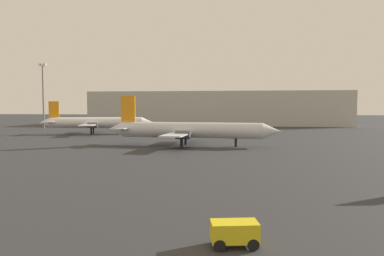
{
  "coord_description": "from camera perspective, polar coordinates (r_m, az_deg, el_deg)",
  "views": [
    {
      "loc": [
        3.18,
        -9.51,
        7.19
      ],
      "look_at": [
        -2.56,
        33.65,
        4.59
      ],
      "focal_mm": 34.12,
      "sensor_mm": 36.0,
      "label": 1
    }
  ],
  "objects": [
    {
      "name": "airplane_distant",
      "position": [
        66.02,
        -0.49,
        -0.33
      ],
      "size": [
        31.97,
        20.31,
        9.13
      ],
      "rotation": [
        0.0,
        0.0,
        -0.07
      ],
      "color": "silver",
      "rests_on": "ground_plane"
    },
    {
      "name": "airplane_far_left",
      "position": [
        97.68,
        -14.81,
        0.85
      ],
      "size": [
        28.85,
        18.63,
        8.45
      ],
      "rotation": [
        0.0,
        0.0,
        0.22
      ],
      "color": "white",
      "rests_on": "ground_plane"
    },
    {
      "name": "baggage_cart",
      "position": [
        19.49,
        6.65,
        -15.86
      ],
      "size": [
        2.6,
        1.78,
        1.3
      ],
      "rotation": [
        0.0,
        0.0,
        3.33
      ],
      "color": "gold",
      "rests_on": "ground_plane"
    },
    {
      "name": "light_mast_left",
      "position": [
        126.15,
        -22.24,
        5.19
      ],
      "size": [
        2.4,
        0.5,
        20.76
      ],
      "color": "slate",
      "rests_on": "ground_plane"
    },
    {
      "name": "terminal_building",
      "position": [
        143.31,
        4.01,
        3.08
      ],
      "size": [
        97.39,
        22.63,
        12.76
      ],
      "primitive_type": "cube",
      "color": "#B7B7B2",
      "rests_on": "ground_plane"
    }
  ]
}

